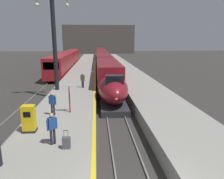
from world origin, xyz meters
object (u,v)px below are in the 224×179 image
Objects in this scene: station_column_mid at (54,35)px; passenger_far_waiting at (83,79)px; highspeed_train_main at (102,58)px; ticket_machine_yellow at (29,120)px; passenger_near_edge at (52,126)px; rolling_suitcase at (66,143)px; regional_train_adjacent at (68,59)px; departure_info_board at (69,93)px; passenger_mid_platform at (53,102)px.

station_column_mid is 5.75× the size of passenger_far_waiting.
passenger_far_waiting is at bearing -96.10° from highspeed_train_main.
passenger_far_waiting reaches higher than ticket_machine_yellow.
rolling_suitcase is (0.75, -0.50, -0.69)m from passenger_near_edge.
passenger_near_edge is (4.24, -38.78, -0.09)m from regional_train_adjacent.
regional_train_adjacent is 21.66× the size of passenger_near_edge.
passenger_mid_platform is at bearing -154.05° from departure_info_board.
departure_info_board is (0.28, 4.98, 0.52)m from passenger_near_edge.
passenger_mid_platform is at bearing -84.38° from regional_train_adjacent.
departure_info_board is (4.51, -33.80, 0.43)m from regional_train_adjacent.
station_column_mid is 13.76m from passenger_near_edge.
passenger_far_waiting is (-3.14, -29.37, 0.07)m from highspeed_train_main.
passenger_near_edge is 1.06× the size of ticket_machine_yellow.
departure_info_board is (-0.45, -8.52, 0.52)m from passenger_far_waiting.
station_column_mid is at bearing 106.64° from departure_info_board.
rolling_suitcase is 0.46× the size of departure_info_board.
departure_info_board is at bearing 94.95° from rolling_suitcase.
passenger_far_waiting is at bearing 86.94° from passenger_near_edge.
ticket_machine_yellow reaches higher than rolling_suitcase.
passenger_mid_platform reaches higher than ticket_machine_yellow.
highspeed_train_main is at bearing 78.93° from station_column_mid.
ticket_machine_yellow is at bearing -106.98° from passenger_mid_platform.
rolling_suitcase is at bearing -85.05° from departure_info_board.
passenger_mid_platform is (1.18, -8.29, -4.82)m from station_column_mid.
departure_info_board is at bearing -73.36° from station_column_mid.
station_column_mid is 12.13m from ticket_machine_yellow.
station_column_mid reaches higher than rolling_suitcase.
highspeed_train_main is at bearing 83.90° from passenger_far_waiting.
departure_info_board is (-0.47, 5.48, 1.20)m from rolling_suitcase.
station_column_mid reaches higher than passenger_far_waiting.
departure_info_board is at bearing -95.41° from highspeed_train_main.
rolling_suitcase is (2.79, -13.22, -5.50)m from station_column_mid.
passenger_far_waiting is at bearing 15.76° from station_column_mid.
highspeed_train_main is at bearing 26.80° from regional_train_adjacent.
passenger_mid_platform is at bearing -97.00° from highspeed_train_main.
highspeed_train_main reaches higher than ticket_machine_yellow.
rolling_suitcase is (4.99, -39.28, -0.77)m from regional_train_adjacent.
station_column_mid reaches higher than ticket_machine_yellow.
station_column_mid is 5.61m from passenger_far_waiting.
passenger_near_edge is 13.52m from passenger_far_waiting.
passenger_near_edge is 1.13m from rolling_suitcase.
highspeed_train_main is 2.05× the size of regional_train_adjacent.
station_column_mid is 5.75× the size of passenger_near_edge.
regional_train_adjacent is 3.77× the size of station_column_mid.
highspeed_train_main is at bearing 83.00° from passenger_mid_platform.
station_column_mid reaches higher than departure_info_board.
departure_info_board is at bearing -93.00° from passenger_far_waiting.
highspeed_train_main is at bearing 84.59° from departure_info_board.
passenger_near_edge is at bearing -79.07° from passenger_mid_platform.
station_column_mid is at bearing -85.17° from regional_train_adjacent.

